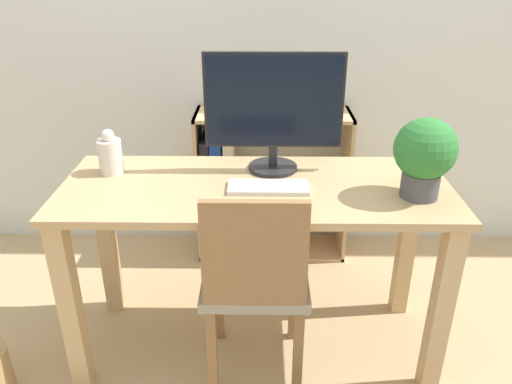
% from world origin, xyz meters
% --- Properties ---
extents(ground_plane, '(10.00, 10.00, 0.00)m').
position_xyz_m(ground_plane, '(0.00, 0.00, 0.00)').
color(ground_plane, tan).
extents(wall_back, '(8.00, 0.05, 2.60)m').
position_xyz_m(wall_back, '(0.00, 0.96, 1.30)').
color(wall_back, silver).
rests_on(wall_back, ground_plane).
extents(desk, '(1.48, 0.59, 0.77)m').
position_xyz_m(desk, '(0.00, 0.00, 0.62)').
color(desk, tan).
rests_on(desk, ground_plane).
extents(monitor, '(0.54, 0.20, 0.47)m').
position_xyz_m(monitor, '(0.07, 0.16, 1.04)').
color(monitor, '#232326').
rests_on(monitor, desk).
extents(keyboard, '(0.30, 0.12, 0.02)m').
position_xyz_m(keyboard, '(0.05, -0.04, 0.78)').
color(keyboard, silver).
rests_on(keyboard, desk).
extents(vase, '(0.09, 0.09, 0.18)m').
position_xyz_m(vase, '(-0.58, 0.11, 0.85)').
color(vase, silver).
rests_on(vase, desk).
extents(potted_plant, '(0.22, 0.22, 0.29)m').
position_xyz_m(potted_plant, '(0.59, -0.09, 0.94)').
color(potted_plant, '#4C4C51').
rests_on(potted_plant, desk).
extents(chair, '(0.40, 0.40, 0.86)m').
position_xyz_m(chair, '(0.00, -0.19, 0.48)').
color(chair, '#9E937F').
rests_on(chair, ground_plane).
extents(bookshelf, '(0.82, 0.28, 0.82)m').
position_xyz_m(bookshelf, '(-0.08, 0.78, 0.36)').
color(bookshelf, tan).
rests_on(bookshelf, ground_plane).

